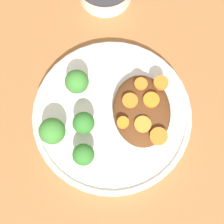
% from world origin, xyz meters
% --- Properties ---
extents(ground_plane, '(4.00, 4.00, 0.00)m').
position_xyz_m(ground_plane, '(0.00, 0.00, 0.00)').
color(ground_plane, '#9E6638').
extents(plate, '(0.26, 0.26, 0.02)m').
position_xyz_m(plate, '(0.00, 0.00, 0.01)').
color(plate, white).
rests_on(plate, ground_plane).
extents(stew_mound, '(0.12, 0.09, 0.03)m').
position_xyz_m(stew_mound, '(-0.00, -0.05, 0.03)').
color(stew_mound, '#5B3319').
rests_on(stew_mound, plate).
extents(broccoli_floret_0, '(0.03, 0.03, 0.05)m').
position_xyz_m(broccoli_floret_0, '(-0.02, 0.04, 0.05)').
color(broccoli_floret_0, '#7FA85B').
rests_on(broccoli_floret_0, plate).
extents(broccoli_floret_1, '(0.04, 0.04, 0.05)m').
position_xyz_m(broccoli_floret_1, '(0.05, 0.05, 0.05)').
color(broccoli_floret_1, '#7FA85B').
rests_on(broccoli_floret_1, plate).
extents(broccoli_floret_2, '(0.04, 0.04, 0.05)m').
position_xyz_m(broccoli_floret_2, '(-0.03, 0.09, 0.05)').
color(broccoli_floret_2, '#759E51').
rests_on(broccoli_floret_2, plate).
extents(broccoli_floret_3, '(0.03, 0.03, 0.04)m').
position_xyz_m(broccoli_floret_3, '(-0.07, 0.05, 0.05)').
color(broccoli_floret_3, '#759E51').
rests_on(broccoli_floret_3, plate).
extents(carrot_slice_0, '(0.02, 0.02, 0.00)m').
position_xyz_m(carrot_slice_0, '(0.01, -0.03, 0.05)').
color(carrot_slice_0, orange).
rests_on(carrot_slice_0, stew_mound).
extents(carrot_slice_1, '(0.03, 0.03, 0.00)m').
position_xyz_m(carrot_slice_1, '(-0.03, -0.05, 0.05)').
color(carrot_slice_1, orange).
rests_on(carrot_slice_1, stew_mound).
extents(carrot_slice_2, '(0.03, 0.03, 0.01)m').
position_xyz_m(carrot_slice_2, '(0.01, -0.06, 0.05)').
color(carrot_slice_2, orange).
rests_on(carrot_slice_2, stew_mound).
extents(carrot_slice_3, '(0.02, 0.02, 0.01)m').
position_xyz_m(carrot_slice_3, '(0.04, -0.08, 0.05)').
color(carrot_slice_3, orange).
rests_on(carrot_slice_3, stew_mound).
extents(carrot_slice_4, '(0.03, 0.03, 0.01)m').
position_xyz_m(carrot_slice_4, '(-0.05, -0.07, 0.05)').
color(carrot_slice_4, orange).
rests_on(carrot_slice_4, stew_mound).
extents(carrot_slice_5, '(0.02, 0.02, 0.00)m').
position_xyz_m(carrot_slice_5, '(0.04, -0.05, 0.05)').
color(carrot_slice_5, orange).
rests_on(carrot_slice_5, stew_mound).
extents(carrot_slice_6, '(0.02, 0.02, 0.01)m').
position_xyz_m(carrot_slice_6, '(-0.02, -0.02, 0.05)').
color(carrot_slice_6, orange).
rests_on(carrot_slice_6, stew_mound).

